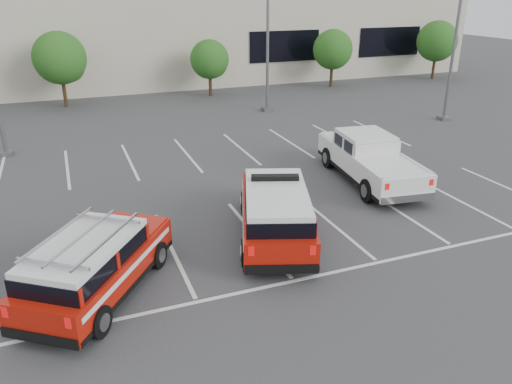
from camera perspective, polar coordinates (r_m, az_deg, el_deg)
ground at (r=16.02m, az=-0.03°, el=-5.03°), size 120.00×120.00×0.00m
stall_markings at (r=19.90m, az=-4.73°, el=0.56°), size 23.00×15.00×0.01m
convention_building at (r=45.51m, az=-15.29°, el=18.28°), size 60.00×16.99×13.20m
tree_mid_left at (r=35.57m, az=-21.36°, el=13.90°), size 3.37×3.37×4.85m
tree_mid_right at (r=37.08m, az=-5.21°, el=14.73°), size 2.77×2.77×3.99m
tree_right at (r=40.96m, az=8.84°, el=15.66°), size 3.07×3.07×4.42m
tree_far_right at (r=46.69m, az=20.02°, el=15.76°), size 3.37×3.37×4.85m
light_pole_mid at (r=31.76m, az=1.35°, el=18.41°), size 0.90×0.60×10.24m
light_pole_right at (r=31.51m, az=21.95°, el=16.86°), size 0.90×0.60×10.24m
fire_chief_suv at (r=15.57m, az=2.23°, el=-2.64°), size 3.76×5.89×1.95m
white_pickup at (r=20.80m, az=12.78°, el=3.24°), size 2.92×6.40×1.89m
ladder_suv at (r=13.39m, az=-17.80°, el=-8.37°), size 4.39×5.09×1.92m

